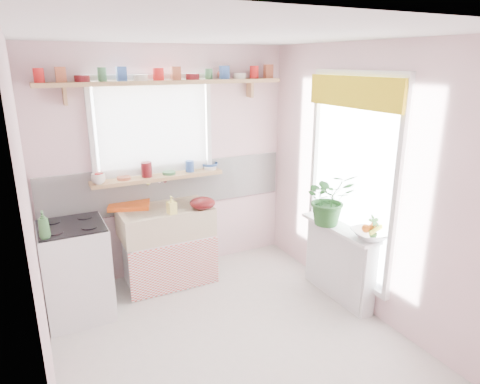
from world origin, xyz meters
name	(u,v)px	position (x,y,z in m)	size (l,w,h in m)	color
room	(253,160)	(0.66, 0.86, 1.37)	(3.20, 3.20, 3.20)	beige
sink_unit	(167,245)	(-0.15, 1.29, 0.43)	(0.95, 0.65, 1.11)	white
cooker	(76,270)	(-1.10, 1.05, 0.46)	(0.58, 0.58, 0.93)	white
radiator_ledge	(339,261)	(1.30, 0.20, 0.40)	(0.22, 0.95, 0.78)	white
windowsill	(158,177)	(-0.15, 1.48, 1.14)	(1.40, 0.22, 0.04)	tan
pine_shelf	(168,82)	(0.00, 1.47, 2.12)	(2.52, 0.24, 0.04)	tan
shelf_crockery	(167,75)	(0.00, 1.47, 2.20)	(2.47, 0.11, 0.12)	red
sill_crockery	(153,171)	(-0.20, 1.48, 1.21)	(1.35, 0.11, 0.12)	red
dish_tray	(129,205)	(-0.47, 1.50, 0.87)	(0.42, 0.31, 0.04)	#E95614
colander	(202,203)	(0.20, 1.10, 0.91)	(0.27, 0.27, 0.12)	#560E10
jade_plant	(329,199)	(1.21, 0.31, 1.04)	(0.48, 0.41, 0.53)	#245923
fruit_bowl	(371,235)	(1.33, -0.17, 0.82)	(0.34, 0.34, 0.08)	silver
herb_pot	(374,228)	(1.32, -0.20, 0.89)	(0.12, 0.08, 0.24)	#346B2A
soap_bottle_sink	(172,205)	(-0.14, 1.10, 0.94)	(0.08, 0.08, 0.18)	#F6EA6D
sill_cup	(98,179)	(-0.77, 1.42, 1.21)	(0.14, 0.14, 0.11)	silver
sill_bowl	(210,165)	(0.47, 1.54, 1.19)	(0.19, 0.19, 0.06)	#325CA5
shelf_vase	(223,72)	(0.65, 1.53, 2.21)	(0.13, 0.13, 0.14)	#9D3C30
cooker_bottle	(44,225)	(-1.32, 0.83, 1.03)	(0.09, 0.09, 0.24)	#39723A
fruit	(372,228)	(1.34, -0.16, 0.88)	(0.20, 0.14, 0.10)	orange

